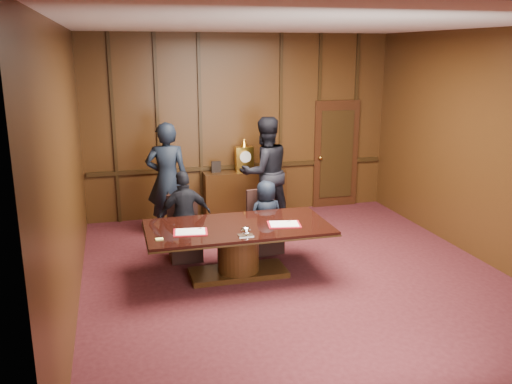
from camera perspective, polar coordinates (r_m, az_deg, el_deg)
room at (r=7.46m, az=4.97°, el=3.40°), size 7.00×7.04×3.50m
sideboard at (r=10.63m, az=-1.23°, el=0.04°), size 1.60×0.45×1.54m
conference_table at (r=7.80m, az=-1.90°, el=-5.29°), size 2.62×1.32×0.76m
folder_left at (r=7.48m, az=-6.92°, el=-4.20°), size 0.50×0.39×0.02m
folder_right at (r=7.76m, az=2.97°, el=-3.41°), size 0.51×0.41×0.02m
inkstand at (r=7.29m, az=-1.11°, el=-4.21°), size 0.20×0.14×0.12m
notepad at (r=7.27m, az=-10.14°, el=-4.90°), size 0.10×0.07×0.01m
chair_left at (r=8.58m, az=-7.48°, el=-5.06°), size 0.48×0.48×0.99m
chair_right at (r=8.83m, az=0.91°, el=-4.37°), size 0.53×0.53×0.99m
signatory_left at (r=8.38m, az=-7.50°, el=-2.55°), size 0.87×0.45×1.42m
signatory_right at (r=8.66m, az=1.08°, el=-2.64°), size 0.62×0.45×1.19m
witness_left at (r=9.51m, az=-9.32°, el=1.29°), size 0.80×0.59×2.01m
witness_right at (r=9.91m, az=0.94°, el=2.10°), size 1.12×0.96×2.03m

